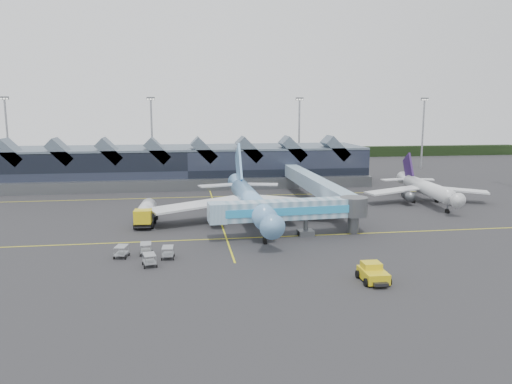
{
  "coord_description": "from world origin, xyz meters",
  "views": [
    {
      "loc": [
        -6.32,
        -80.34,
        19.44
      ],
      "look_at": [
        6.21,
        3.59,
        5.0
      ],
      "focal_mm": 35.0,
      "sensor_mm": 36.0,
      "label": 1
    }
  ],
  "objects": [
    {
      "name": "light_masts",
      "position": [
        21.0,
        62.8,
        12.49
      ],
      "size": [
        132.4,
        42.56,
        22.45
      ],
      "color": "#919399",
      "rests_on": "ground"
    },
    {
      "name": "fuel_truck",
      "position": [
        -12.52,
        3.65,
        2.05
      ],
      "size": [
        3.62,
        10.96,
        3.65
      ],
      "rotation": [
        0.0,
        0.0,
        -0.05
      ],
      "color": "black",
      "rests_on": "ground"
    },
    {
      "name": "tree_line_far",
      "position": [
        0.0,
        110.0,
        2.0
      ],
      "size": [
        260.0,
        4.0,
        4.0
      ],
      "primitive_type": "cube",
      "color": "black",
      "rests_on": "ground"
    },
    {
      "name": "baggage_carts",
      "position": [
        -11.2,
        -16.61,
        0.88
      ],
      "size": [
        7.81,
        7.5,
        1.56
      ],
      "rotation": [
        0.0,
        0.0,
        -0.05
      ],
      "color": "#999DA1",
      "rests_on": "ground"
    },
    {
      "name": "taxi_stripes",
      "position": [
        0.0,
        10.0,
        0.01
      ],
      "size": [
        120.0,
        60.0,
        0.01
      ],
      "color": "yellow",
      "rests_on": "ground"
    },
    {
      "name": "main_airliner",
      "position": [
        5.06,
        3.28,
        3.76
      ],
      "size": [
        34.62,
        39.72,
        12.78
      ],
      "rotation": [
        0.0,
        0.0,
        0.01
      ],
      "color": "#6FA1E1",
      "rests_on": "ground"
    },
    {
      "name": "regional_jet",
      "position": [
        43.21,
        14.65,
        3.08
      ],
      "size": [
        25.84,
        28.26,
        9.69
      ],
      "rotation": [
        0.0,
        0.0,
        -0.08
      ],
      "color": "silver",
      "rests_on": "ground"
    },
    {
      "name": "terminal",
      "position": [
        -5.07,
        47.35,
        4.88
      ],
      "size": [
        90.0,
        22.25,
        12.52
      ],
      "color": "black",
      "rests_on": "ground"
    },
    {
      "name": "jet_bridge",
      "position": [
        11.13,
        -8.1,
        4.04
      ],
      "size": [
        24.91,
        5.45,
        5.79
      ],
      "rotation": [
        0.0,
        0.0,
        0.08
      ],
      "color": "#6B99B3",
      "rests_on": "ground"
    },
    {
      "name": "pushback_tug",
      "position": [
        14.71,
        -29.0,
        0.93
      ],
      "size": [
        3.04,
        4.73,
        2.06
      ],
      "rotation": [
        0.0,
        0.0,
        -0.02
      ],
      "color": "gold",
      "rests_on": "ground"
    },
    {
      "name": "ground",
      "position": [
        0.0,
        0.0,
        0.0
      ],
      "size": [
        260.0,
        260.0,
        0.0
      ],
      "primitive_type": "plane",
      "color": "#272629",
      "rests_on": "ground"
    }
  ]
}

